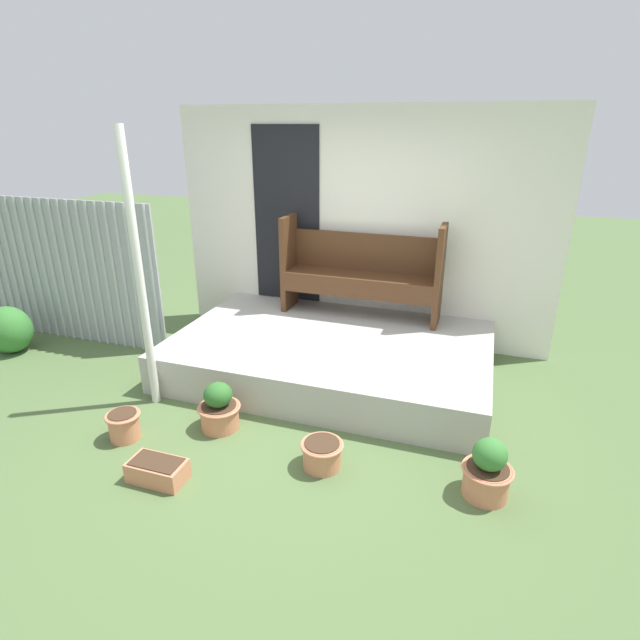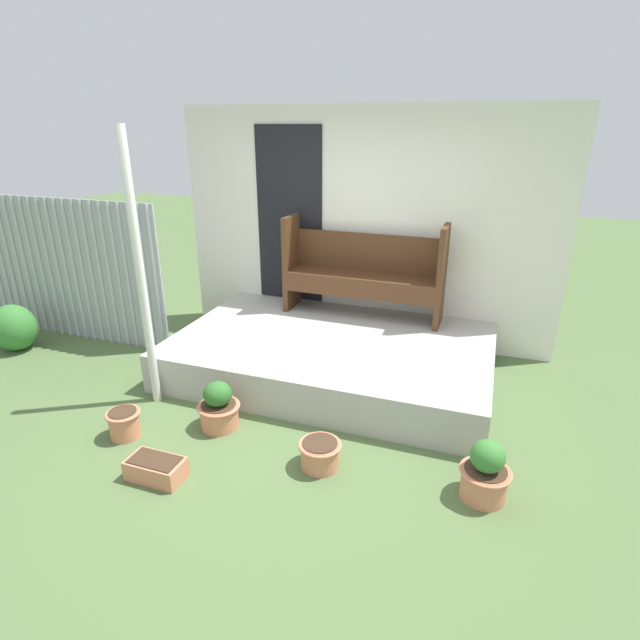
{
  "view_description": "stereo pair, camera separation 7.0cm",
  "coord_description": "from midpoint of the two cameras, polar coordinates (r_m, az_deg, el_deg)",
  "views": [
    {
      "loc": [
        1.43,
        -3.41,
        2.41
      ],
      "look_at": [
        0.17,
        0.35,
        0.84
      ],
      "focal_mm": 28.0,
      "sensor_mm": 36.0,
      "label": 1
    },
    {
      "loc": [
        1.5,
        -3.39,
        2.41
      ],
      "look_at": [
        0.17,
        0.35,
        0.84
      ],
      "focal_mm": 28.0,
      "sensor_mm": 36.0,
      "label": 2
    }
  ],
  "objects": [
    {
      "name": "flower_pot_middle",
      "position": [
        4.32,
        -11.91,
        -9.89
      ],
      "size": [
        0.36,
        0.36,
        0.42
      ],
      "color": "tan",
      "rests_on": "ground_plane"
    },
    {
      "name": "porch_slab",
      "position": [
        5.12,
        0.87,
        -4.02
      ],
      "size": [
        3.13,
        2.0,
        0.39
      ],
      "color": "#B2AFA8",
      "rests_on": "ground_plane"
    },
    {
      "name": "support_post",
      "position": [
        4.49,
        -20.36,
        4.66
      ],
      "size": [
        0.08,
        0.08,
        2.4
      ],
      "color": "silver",
      "rests_on": "ground_plane"
    },
    {
      "name": "planter_box_rect",
      "position": [
        3.93,
        -18.57,
        -15.99
      ],
      "size": [
        0.41,
        0.22,
        0.16
      ],
      "color": "tan",
      "rests_on": "ground_plane"
    },
    {
      "name": "flower_pot_left",
      "position": [
        4.44,
        -21.92,
        -11.02
      ],
      "size": [
        0.28,
        0.28,
        0.24
      ],
      "color": "tan",
      "rests_on": "ground_plane"
    },
    {
      "name": "flower_pot_right",
      "position": [
        3.84,
        -0.31,
        -14.98
      ],
      "size": [
        0.33,
        0.33,
        0.21
      ],
      "color": "tan",
      "rests_on": "ground_plane"
    },
    {
      "name": "bench",
      "position": [
        5.51,
        4.37,
        5.93
      ],
      "size": [
        1.75,
        0.42,
        1.07
      ],
      "rotation": [
        0.0,
        0.0,
        -0.01
      ],
      "color": "#4C2D19",
      "rests_on": "porch_slab"
    },
    {
      "name": "house_wall",
      "position": [
        5.73,
        3.74,
        10.46
      ],
      "size": [
        4.33,
        0.08,
        2.6
      ],
      "color": "white",
      "rests_on": "ground_plane"
    },
    {
      "name": "ground_plane",
      "position": [
        4.42,
        -4.07,
        -11.49
      ],
      "size": [
        24.0,
        24.0,
        0.0
      ],
      "primitive_type": "plane",
      "color": "#516B3D"
    },
    {
      "name": "shrub_by_fence",
      "position": [
        6.56,
        -32.3,
        -0.95
      ],
      "size": [
        0.52,
        0.46,
        0.53
      ],
      "color": "#387A33",
      "rests_on": "ground_plane"
    },
    {
      "name": "flower_pot_far_right",
      "position": [
        3.72,
        18.05,
        -16.16
      ],
      "size": [
        0.35,
        0.35,
        0.45
      ],
      "color": "tan",
      "rests_on": "ground_plane"
    },
    {
      "name": "fence_corrugated",
      "position": [
        6.64,
        -29.11,
        5.06
      ],
      "size": [
        3.07,
        0.05,
        1.65
      ],
      "color": "#9EA3A8",
      "rests_on": "ground_plane"
    }
  ]
}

